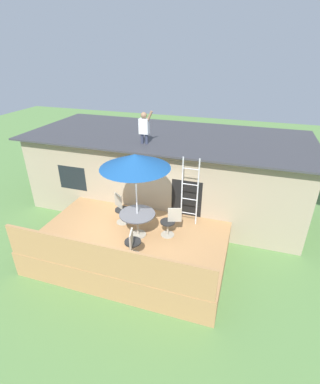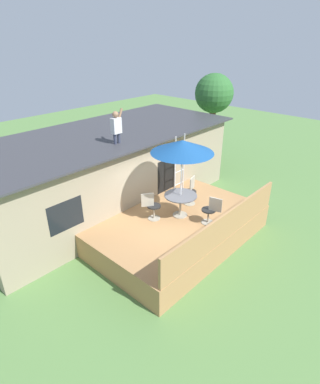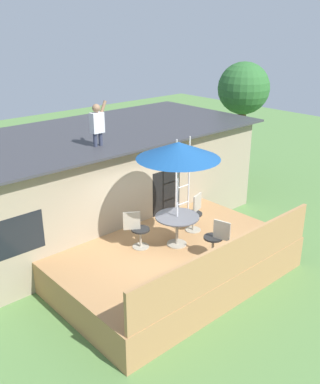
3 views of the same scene
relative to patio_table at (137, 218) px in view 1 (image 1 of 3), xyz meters
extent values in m
plane|color=#567F42|center=(-0.19, -0.05, -1.39)|extent=(40.00, 40.00, 0.00)
cube|color=gray|center=(-0.19, 3.55, 0.03)|extent=(10.00, 4.00, 2.83)
cube|color=#38383D|center=(-0.19, 3.55, 1.48)|extent=(10.50, 4.50, 0.06)
cube|color=black|center=(-3.18, 1.56, 0.16)|extent=(1.10, 0.03, 0.90)
cube|color=black|center=(1.09, 1.56, -0.34)|extent=(1.00, 0.03, 2.00)
cube|color=#A87A4C|center=(-0.19, -0.05, -0.99)|extent=(5.59, 3.60, 0.80)
cube|color=#A87A4C|center=(-0.19, -1.80, -0.14)|extent=(5.49, 0.08, 0.90)
cylinder|color=#A59E8C|center=(0.00, 0.00, -0.57)|extent=(0.48, 0.48, 0.03)
cylinder|color=#A59E8C|center=(0.00, 0.00, -0.22)|extent=(0.07, 0.07, 0.71)
cylinder|color=#4C4C51|center=(0.00, 0.00, 0.14)|extent=(1.04, 1.04, 0.03)
cylinder|color=silver|center=(0.00, 0.00, 0.61)|extent=(0.04, 0.04, 2.40)
cone|color=#194C8C|center=(0.00, 0.00, 1.76)|extent=(1.90, 1.90, 0.38)
cylinder|color=silver|center=(1.03, 1.11, 0.51)|extent=(0.04, 0.04, 2.20)
cylinder|color=silver|center=(1.51, 1.11, 0.51)|extent=(0.04, 0.04, 2.20)
cylinder|color=silver|center=(1.27, 1.11, -0.24)|extent=(0.48, 0.03, 0.03)
cylinder|color=silver|center=(1.27, 1.11, 0.26)|extent=(0.48, 0.03, 0.03)
cylinder|color=silver|center=(1.27, 1.11, 0.76)|extent=(0.48, 0.03, 0.03)
cylinder|color=silver|center=(1.27, 1.11, 1.26)|extent=(0.48, 0.03, 0.03)
cylinder|color=#33384C|center=(-0.68, 2.25, 1.68)|extent=(0.10, 0.10, 0.34)
cylinder|color=#33384C|center=(-0.52, 2.25, 1.68)|extent=(0.10, 0.10, 0.34)
cube|color=silver|center=(-0.60, 2.25, 2.10)|extent=(0.32, 0.20, 0.50)
sphere|color=#997051|center=(-0.60, 2.25, 2.46)|extent=(0.20, 0.20, 0.20)
cylinder|color=#997051|center=(-0.42, 2.25, 2.40)|extent=(0.26, 0.08, 0.44)
cylinder|color=#A59E8C|center=(-0.72, 0.49, -0.58)|extent=(0.40, 0.40, 0.02)
cylinder|color=#A59E8C|center=(-0.72, 0.49, -0.36)|extent=(0.06, 0.06, 0.44)
cylinder|color=black|center=(-0.72, 0.49, -0.13)|extent=(0.44, 0.44, 0.04)
cube|color=#A59E8C|center=(-0.89, 0.60, 0.11)|extent=(0.35, 0.26, 0.44)
cylinder|color=#A59E8C|center=(0.84, 0.27, -0.58)|extent=(0.40, 0.40, 0.02)
cylinder|color=#A59E8C|center=(0.84, 0.27, -0.36)|extent=(0.06, 0.06, 0.44)
cylinder|color=black|center=(0.84, 0.27, -0.13)|extent=(0.44, 0.44, 0.04)
cube|color=#A59E8C|center=(1.03, 0.33, 0.11)|extent=(0.39, 0.16, 0.44)
cylinder|color=#A59E8C|center=(0.24, -0.93, -0.58)|extent=(0.40, 0.40, 0.02)
cylinder|color=#A59E8C|center=(0.24, -0.93, -0.36)|extent=(0.06, 0.06, 0.44)
cylinder|color=black|center=(0.24, -0.93, -0.13)|extent=(0.44, 0.44, 0.04)
cube|color=#A59E8C|center=(0.29, -1.12, 0.11)|extent=(0.14, 0.40, 0.44)
camera|label=1|loc=(2.77, -6.40, 4.42)|focal=26.46mm
camera|label=2|loc=(-6.95, -5.53, 4.72)|focal=29.48mm
camera|label=3|loc=(-6.49, -6.62, 4.45)|focal=40.72mm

